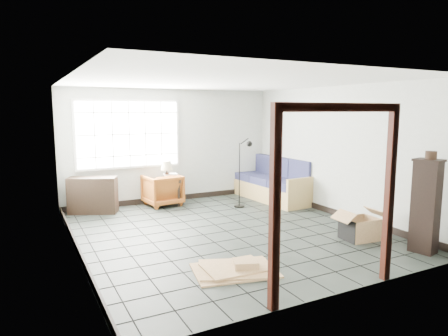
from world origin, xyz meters
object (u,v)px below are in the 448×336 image
armchair (162,188)px  side_table (169,183)px  futon_sofa (274,184)px  tall_shelf (426,205)px

armchair → side_table: armchair is taller
futon_sofa → side_table: futon_sofa is taller
futon_sofa → tall_shelf: bearing=-94.4°
futon_sofa → armchair: bearing=163.1°
futon_sofa → armchair: 2.66m
futon_sofa → side_table: 2.50m
futon_sofa → side_table: (-2.42, 0.62, 0.13)m
side_table → tall_shelf: (2.35, -4.68, 0.23)m
tall_shelf → side_table: bearing=103.4°
side_table → futon_sofa: bearing=-14.3°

